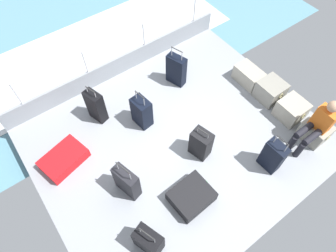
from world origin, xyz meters
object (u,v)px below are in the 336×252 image
suitcase_2 (142,112)px  suitcase_5 (96,106)px  suitcase_4 (149,241)px  passenger_seated (317,125)px  suitcase_7 (127,182)px  suitcase_3 (191,196)px  suitcase_8 (176,70)px  cargo_crate_0 (249,76)px  suitcase_6 (273,156)px  cargo_crate_1 (270,91)px  cargo_crate_2 (291,110)px  suitcase_0 (64,159)px  cargo_crate_3 (315,131)px  suitcase_1 (201,144)px

suitcase_2 → suitcase_5: (-0.62, -0.64, 0.03)m
suitcase_4 → suitcase_5: suitcase_5 is taller
passenger_seated → suitcase_7: size_ratio=1.27×
passenger_seated → suitcase_3: size_ratio=1.59×
suitcase_4 → suitcase_2: bearing=149.0°
suitcase_8 → suitcase_7: bearing=-55.0°
cargo_crate_0 → suitcase_6: (1.68, -1.14, 0.17)m
suitcase_3 → suitcase_8: size_ratio=0.76×
suitcase_4 → cargo_crate_1: bearing=104.7°
cargo_crate_2 → suitcase_0: cargo_crate_2 is taller
cargo_crate_0 → cargo_crate_3: cargo_crate_3 is taller
cargo_crate_3 → suitcase_8: suitcase_8 is taller
suitcase_6 → suitcase_7: size_ratio=1.02×
cargo_crate_2 → suitcase_1: bearing=-102.0°
cargo_crate_1 → cargo_crate_3: cargo_crate_1 is taller
passenger_seated → suitcase_3: bearing=-99.3°
suitcase_6 → suitcase_7: (-1.09, -2.28, -0.01)m
cargo_crate_2 → cargo_crate_1: bearing=177.6°
suitcase_0 → suitcase_3: (1.91, 1.42, 0.02)m
suitcase_4 → suitcase_8: size_ratio=0.77×
suitcase_2 → suitcase_6: bearing=31.5°
cargo_crate_0 → cargo_crate_1: bearing=3.7°
suitcase_3 → suitcase_6: bearing=78.0°
suitcase_8 → suitcase_5: bearing=-94.7°
cargo_crate_0 → cargo_crate_1: size_ratio=1.24×
passenger_seated → suitcase_6: passenger_seated is taller
suitcase_7 → suitcase_3: bearing=44.6°
suitcase_8 → cargo_crate_1: bearing=40.9°
cargo_crate_3 → suitcase_8: size_ratio=0.56×
passenger_seated → suitcase_5: 4.05m
cargo_crate_2 → suitcase_1: size_ratio=0.72×
suitcase_2 → suitcase_1: bearing=21.6°
cargo_crate_1 → cargo_crate_2: size_ratio=1.00×
cargo_crate_1 → cargo_crate_0: bearing=-176.3°
suitcase_6 → suitcase_0: bearing=-127.2°
suitcase_0 → suitcase_5: 1.15m
cargo_crate_1 → suitcase_8: bearing=-139.1°
passenger_seated → suitcase_3: 2.53m
suitcase_1 → suitcase_2: 1.28m
cargo_crate_1 → cargo_crate_2: cargo_crate_1 is taller
suitcase_7 → suitcase_2: bearing=136.7°
cargo_crate_3 → suitcase_8: bearing=-155.1°
cargo_crate_2 → passenger_seated: passenger_seated is taller
passenger_seated → suitcase_4: 3.47m
cargo_crate_3 → passenger_seated: size_ratio=0.47×
suitcase_0 → suitcase_4: (2.10, 0.43, 0.16)m
cargo_crate_1 → suitcase_6: bearing=-47.1°
suitcase_7 → suitcase_8: (-1.51, 2.16, 0.03)m
suitcase_2 → suitcase_3: 1.83m
cargo_crate_0 → suitcase_8: 1.57m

